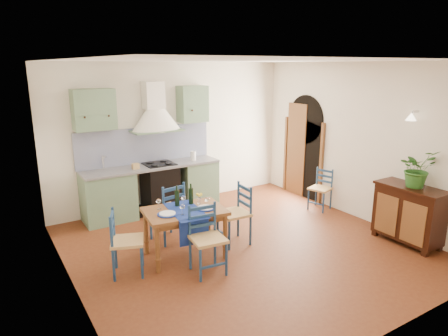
{
  "coord_description": "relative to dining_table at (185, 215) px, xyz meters",
  "views": [
    {
      "loc": [
        -3.29,
        -4.67,
        2.75
      ],
      "look_at": [
        -0.18,
        0.3,
        1.22
      ],
      "focal_mm": 32.0,
      "sensor_mm": 36.0,
      "label": 1
    }
  ],
  "objects": [
    {
      "name": "chair_right",
      "position": [
        0.88,
        -0.01,
        -0.15
      ],
      "size": [
        0.47,
        0.47,
        0.94
      ],
      "color": "navy",
      "rests_on": "ground"
    },
    {
      "name": "dining_table",
      "position": [
        0.0,
        0.0,
        0.0
      ],
      "size": [
        1.22,
        0.94,
        1.04
      ],
      "color": "brown",
      "rests_on": "ground"
    },
    {
      "name": "potted_plant",
      "position": [
        3.18,
        -1.48,
        0.59
      ],
      "size": [
        0.61,
        0.56,
        0.58
      ],
      "primitive_type": "imported",
      "rotation": [
        0.0,
        0.0,
        -0.22
      ],
      "color": "#285D20",
      "rests_on": "sideboard"
    },
    {
      "name": "chair_far",
      "position": [
        0.02,
        0.63,
        -0.14
      ],
      "size": [
        0.53,
        0.53,
        0.97
      ],
      "color": "navy",
      "rests_on": "ground"
    },
    {
      "name": "sideboard",
      "position": [
        3.16,
        -1.44,
        -0.13
      ],
      "size": [
        0.5,
        1.05,
        0.94
      ],
      "color": "black",
      "rests_on": "ground"
    },
    {
      "name": "ceiling",
      "position": [
        0.9,
        -0.21,
        2.16
      ],
      "size": [
        5.0,
        5.0,
        0.01
      ],
      "primitive_type": "cube",
      "color": "white",
      "rests_on": "back_wall"
    },
    {
      "name": "chair_left",
      "position": [
        -0.92,
        -0.04,
        -0.18
      ],
      "size": [
        0.54,
        0.54,
        0.9
      ],
      "color": "navy",
      "rests_on": "ground"
    },
    {
      "name": "right_wall",
      "position": [
        3.4,
        0.07,
        0.7
      ],
      "size": [
        0.26,
        5.0,
        2.8
      ],
      "color": "silver",
      "rests_on": "ground"
    },
    {
      "name": "back_wall",
      "position": [
        0.44,
        2.08,
        0.41
      ],
      "size": [
        5.0,
        0.96,
        2.8
      ],
      "color": "silver",
      "rests_on": "ground"
    },
    {
      "name": "chair_spare",
      "position": [
        3.13,
        0.4,
        -0.23
      ],
      "size": [
        0.47,
        0.47,
        0.8
      ],
      "color": "navy",
      "rests_on": "ground"
    },
    {
      "name": "left_wall",
      "position": [
        -1.6,
        -0.21,
        0.76
      ],
      "size": [
        0.04,
        5.0,
        2.8
      ],
      "primitive_type": "cube",
      "color": "silver",
      "rests_on": "ground"
    },
    {
      "name": "floor",
      "position": [
        0.9,
        -0.21,
        -0.64
      ],
      "size": [
        5.0,
        5.0,
        0.0
      ],
      "primitive_type": "plane",
      "color": "#4C2010",
      "rests_on": "ground"
    },
    {
      "name": "chair_near",
      "position": [
        0.04,
        -0.56,
        -0.16
      ],
      "size": [
        0.48,
        0.48,
        0.93
      ],
      "color": "navy",
      "rests_on": "ground"
    }
  ]
}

